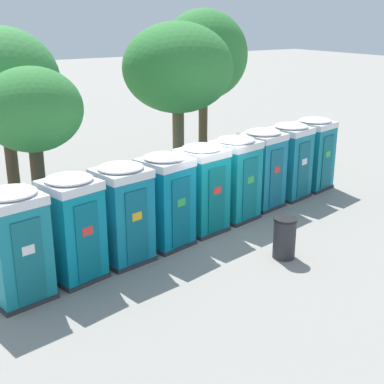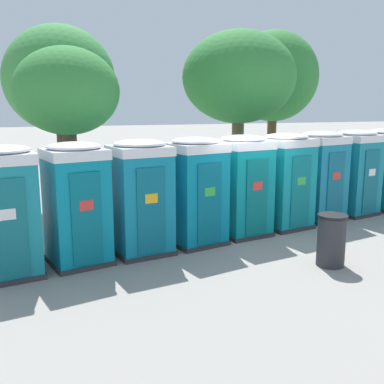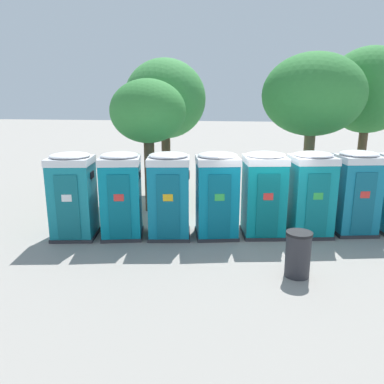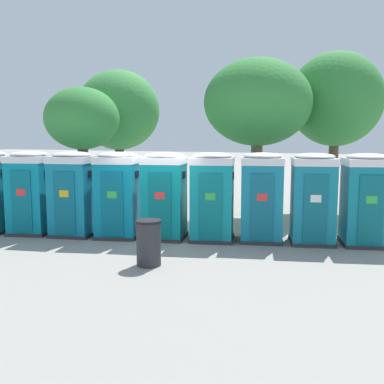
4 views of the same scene
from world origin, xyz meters
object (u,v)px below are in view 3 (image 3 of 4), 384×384
Objects in this scene: portapotty_2 at (169,195)px; trash_can at (298,254)px; portapotty_5 at (311,193)px; street_tree_0 at (313,95)px; street_tree_1 at (165,100)px; street_tree_2 at (368,91)px; portapotty_3 at (217,194)px; portapotty_6 at (355,192)px; street_tree_3 at (148,113)px; portapotty_4 at (264,194)px; portapotty_0 at (73,195)px; portapotty_1 at (121,195)px.

portapotty_2 reaches higher than trash_can.
street_tree_0 reaches higher than portapotty_5.
street_tree_2 is at bearing 12.38° from street_tree_1.
portapotty_6 is at bearing 13.19° from portapotty_3.
street_tree_3 is (-1.28, 2.50, 2.27)m from portapotty_2.
portapotty_4 is at bearing -166.48° from portapotty_6.
portapotty_0 and portapotty_3 have the same top height.
portapotty_1 and portapotty_5 have the same top height.
portapotty_0 is at bearing -169.57° from portapotty_3.
street_tree_3 is (-4.03, 1.94, 2.27)m from portapotty_4.
street_tree_0 is (0.42, 3.97, 2.87)m from portapotty_5.
street_tree_3 is 7.28m from trash_can.
portapotty_6 is (8.26, 1.73, 0.00)m from portapotty_0.
portapotty_6 is (5.49, 1.23, 0.00)m from portapotty_2.
street_tree_3 is (-5.41, 1.67, 2.27)m from portapotty_5.
portapotty_4 and portapotty_6 have the same top height.
portapotty_5 is 0.44× the size of street_tree_0.
portapotty_4 is 6.70m from street_tree_1.
portapotty_0 is 0.41× the size of street_tree_2.
street_tree_2 is at bearing 37.23° from portapotty_0.
street_tree_1 is at bearing -167.62° from street_tree_2.
street_tree_0 is at bearing 35.91° from portapotty_0.
portapotty_2 and portapotty_3 have the same top height.
street_tree_1 is at bearing 141.39° from portapotty_5.
street_tree_1 is 2.70m from street_tree_3.
portapotty_6 is at bearing 11.91° from portapotty_1.
street_tree_3 is (1.49, 3.00, 2.27)m from portapotty_0.
portapotty_0 is at bearing -168.67° from portapotty_1.
portapotty_6 is (2.74, 0.66, 0.00)m from portapotty_4.
portapotty_6 is (6.88, 1.45, -0.00)m from portapotty_1.
street_tree_2 is (7.12, 7.01, 3.07)m from portapotty_2.
portapotty_2 and portapotty_4 have the same top height.
street_tree_0 reaches higher than portapotty_3.
street_tree_0 is at bearing 66.93° from portapotty_4.
portapotty_3 reaches higher than trash_can.
street_tree_1 is (0.10, 5.39, 2.71)m from portapotty_1.
portapotty_5 is 2.36× the size of trash_can.
portapotty_0 is 1.00× the size of portapotty_1.
street_tree_0 is (4.56, 4.80, 2.87)m from portapotty_2.
portapotty_5 is at bearing 11.80° from portapotty_3.
street_tree_0 reaches higher than trash_can.
portapotty_3 is 1.00× the size of portapotty_4.
portapotty_1 is 1.00× the size of portapotty_4.
portapotty_0 is at bearing -169.02° from portapotty_5.
street_tree_2 reaches higher than portapotty_2.
portapotty_1 and portapotty_2 have the same top height.
street_tree_2 is (5.74, 6.75, 3.07)m from portapotty_3.
portapotty_2 is 1.00× the size of portapotty_6.
street_tree_0 reaches higher than portapotty_4.
street_tree_3 reaches higher than portapotty_3.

